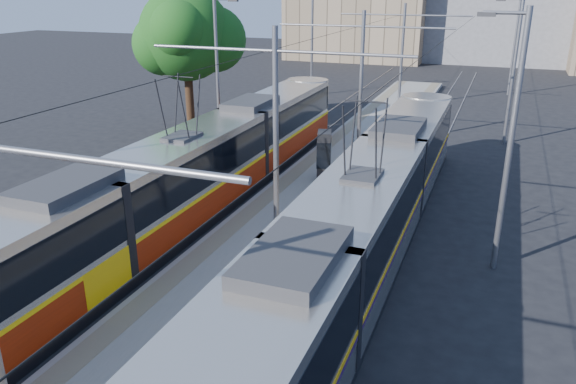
% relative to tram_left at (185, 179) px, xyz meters
% --- Properties ---
extents(ground, '(160.00, 160.00, 0.00)m').
position_rel_tram_left_xyz_m(ground, '(3.60, -7.78, -1.71)').
color(ground, black).
rests_on(ground, ground).
extents(platform, '(4.00, 50.00, 0.30)m').
position_rel_tram_left_xyz_m(platform, '(3.60, 9.22, -1.56)').
color(platform, gray).
rests_on(platform, ground).
extents(tactile_strip_left, '(0.70, 50.00, 0.01)m').
position_rel_tram_left_xyz_m(tactile_strip_left, '(2.15, 9.22, -1.40)').
color(tactile_strip_left, gray).
rests_on(tactile_strip_left, platform).
extents(tactile_strip_right, '(0.70, 50.00, 0.01)m').
position_rel_tram_left_xyz_m(tactile_strip_right, '(5.05, 9.22, -1.40)').
color(tactile_strip_right, gray).
rests_on(tactile_strip_right, platform).
extents(rails, '(8.71, 70.00, 0.03)m').
position_rel_tram_left_xyz_m(rails, '(3.60, 9.22, -1.69)').
color(rails, gray).
rests_on(rails, ground).
extents(tram_left, '(2.43, 30.04, 5.50)m').
position_rel_tram_left_xyz_m(tram_left, '(0.00, 0.00, 0.00)').
color(tram_left, black).
rests_on(tram_left, ground).
extents(tram_right, '(2.43, 28.46, 5.50)m').
position_rel_tram_left_xyz_m(tram_right, '(7.20, -1.98, 0.15)').
color(tram_right, black).
rests_on(tram_right, ground).
extents(catenary, '(9.20, 70.00, 7.00)m').
position_rel_tram_left_xyz_m(catenary, '(3.60, 6.38, 2.82)').
color(catenary, slate).
rests_on(catenary, platform).
extents(street_lamps, '(15.18, 38.22, 8.00)m').
position_rel_tram_left_xyz_m(street_lamps, '(3.60, 13.22, 2.47)').
color(street_lamps, slate).
rests_on(street_lamps, ground).
extents(shelter, '(0.86, 1.13, 2.22)m').
position_rel_tram_left_xyz_m(shelter, '(3.67, 5.65, -0.24)').
color(shelter, black).
rests_on(shelter, platform).
extents(tree, '(5.86, 5.41, 8.51)m').
position_rel_tram_left_xyz_m(tree, '(-6.32, 12.03, 4.05)').
color(tree, '#382314').
rests_on(tree, ground).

